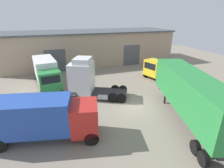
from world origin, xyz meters
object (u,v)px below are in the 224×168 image
at_px(box_truck_green, 46,71).
at_px(oil_drum, 161,83).
at_px(box_truck_red, 38,117).
at_px(traffic_cone, 161,87).
at_px(container_trailer_green, 191,94).
at_px(flatbed_truck_yellow, 160,68).
at_px(tractor_unit_white, 86,79).

relative_size(box_truck_green, oil_drum, 8.55).
xyz_separation_m(box_truck_red, traffic_cone, (13.71, 5.08, -1.62)).
xyz_separation_m(container_trailer_green, box_truck_green, (-11.24, 12.82, -0.77)).
bearing_deg(container_trailer_green, oil_drum, -1.61).
xyz_separation_m(flatbed_truck_yellow, oil_drum, (-1.87, -3.14, -0.84)).
relative_size(oil_drum, traffic_cone, 1.60).
bearing_deg(box_truck_red, container_trailer_green, 4.63).
distance_m(box_truck_red, traffic_cone, 14.71).
bearing_deg(traffic_cone, tractor_unit_white, 173.41).
xyz_separation_m(box_truck_green, oil_drum, (13.78, -5.11, -1.45)).
distance_m(oil_drum, traffic_cone, 1.12).
distance_m(box_truck_red, oil_drum, 15.58).
xyz_separation_m(tractor_unit_white, oil_drum, (9.66, -0.12, -1.65)).
xyz_separation_m(tractor_unit_white, box_truck_green, (-4.11, 4.99, -0.20)).
relative_size(tractor_unit_white, oil_drum, 7.53).
height_order(tractor_unit_white, traffic_cone, tractor_unit_white).
bearing_deg(container_trailer_green, box_truck_red, 98.38).
xyz_separation_m(container_trailer_green, traffic_cone, (1.95, 6.78, -2.41)).
relative_size(container_trailer_green, flatbed_truck_yellow, 1.33).
relative_size(container_trailer_green, traffic_cone, 20.57).
height_order(tractor_unit_white, oil_drum, tractor_unit_white).
bearing_deg(box_truck_red, box_truck_green, 100.20).
distance_m(box_truck_red, box_truck_green, 11.13).
bearing_deg(flatbed_truck_yellow, box_truck_green, -23.83).
height_order(tractor_unit_white, container_trailer_green, tractor_unit_white).
bearing_deg(traffic_cone, container_trailer_green, -106.05).
bearing_deg(oil_drum, tractor_unit_white, 179.30).
distance_m(container_trailer_green, box_truck_red, 11.91).
height_order(box_truck_red, box_truck_green, box_truck_green).
bearing_deg(flatbed_truck_yellow, box_truck_red, 12.85).
bearing_deg(oil_drum, container_trailer_green, -108.24).
relative_size(tractor_unit_white, traffic_cone, 12.06).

